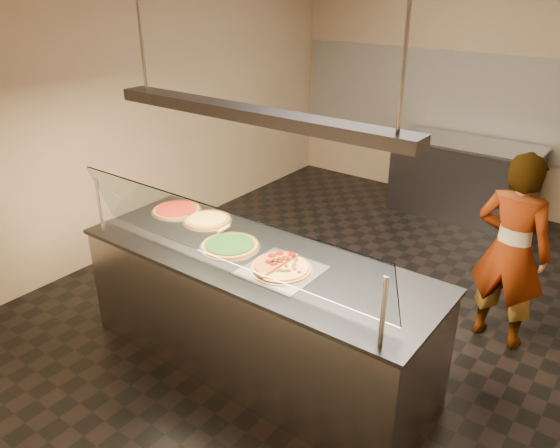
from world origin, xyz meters
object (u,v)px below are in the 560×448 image
Objects in this scene: half_pizza_sausage at (293,271)px; heat_lamp_housing at (252,114)px; worker at (511,251)px; sneeze_guard at (221,236)px; serving_counter at (256,311)px; pizza_tomato at (177,209)px; half_pizza_pepperoni at (271,262)px; perforated_tray at (282,270)px; pizza_spinach at (230,245)px; prep_table at (463,179)px; pizza_spatula at (224,232)px; pizza_cheese at (208,220)px.

heat_lamp_housing reaches higher than half_pizza_sausage.
sneeze_guard is at bearing 56.74° from worker.
serving_counter is 6.51× the size of pizza_tomato.
sneeze_guard reaches higher than half_pizza_pepperoni.
perforated_tray is (0.27, -0.05, 0.47)m from serving_counter.
sneeze_guard is 0.49m from perforated_tray.
sneeze_guard reaches higher than pizza_tomato.
pizza_spinach is at bearing 178.94° from serving_counter.
worker is (1.17, -2.34, 0.34)m from prep_table.
pizza_spatula reaches higher than perforated_tray.
half_pizza_pepperoni is at bearing -16.65° from pizza_spatula.
sneeze_guard is 4.19m from prep_table.
half_pizza_pepperoni reaches higher than half_pizza_sausage.
half_pizza_sausage is at bearing 0.11° from half_pizza_pepperoni.
half_pizza_sausage is (0.10, 0.00, 0.02)m from perforated_tray.
half_pizza_sausage reaches higher than perforated_tray.
prep_table is (0.03, 3.82, -0.50)m from half_pizza_pepperoni.
pizza_spatula is (0.28, -0.11, 0.01)m from pizza_cheese.
half_pizza_pepperoni is at bearing -15.21° from heat_lamp_housing.
pizza_spatula is (-0.58, 0.17, -0.01)m from half_pizza_pepperoni.
perforated_tray is 1.17× the size of pizza_tomato.
sneeze_guard is 0.51m from pizza_spinach.
heat_lamp_housing is (0.41, -0.13, 0.99)m from pizza_spatula.
serving_counter is 1.48m from heat_lamp_housing.
sneeze_guard is 2.29m from worker.
pizza_spinach reaches higher than prep_table.
sneeze_guard is at bearing -90.00° from heat_lamp_housing.
perforated_tray is 1.01m from pizza_cheese.
pizza_spatula is at bearing -99.59° from prep_table.
sneeze_guard is 5.94× the size of pizza_tomato.
half_pizza_pepperoni is 0.25× the size of worker.
serving_counter is 6.89× the size of pizza_cheese.
pizza_cheese is (-0.97, 0.29, 0.01)m from perforated_tray.
perforated_tray is at bearing -16.80° from pizza_cheese.
worker is at bearing 55.67° from half_pizza_sausage.
pizza_cheese is at bearing 158.11° from pizza_spatula.
pizza_spatula reaches higher than pizza_cheese.
pizza_spinach is 3.83m from prep_table.
half_pizza_sausage is 1.74× the size of pizza_spatula.
heat_lamp_housing reaches higher than sneeze_guard.
perforated_tray is at bearing 57.81° from worker.
half_pizza_sausage is 0.61m from pizza_spinach.
pizza_cheese is 2.40m from worker.
pizza_tomato is at bearing 167.30° from heat_lamp_housing.
pizza_tomato is 2.71m from worker.
pizza_tomato is (-1.05, 0.24, 0.48)m from serving_counter.
worker reaches higher than pizza_spinach.
worker is 0.70× the size of heat_lamp_housing.
prep_table is (0.21, 4.12, -0.76)m from sneeze_guard.
serving_counter is 6.11× the size of pizza_spinach.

